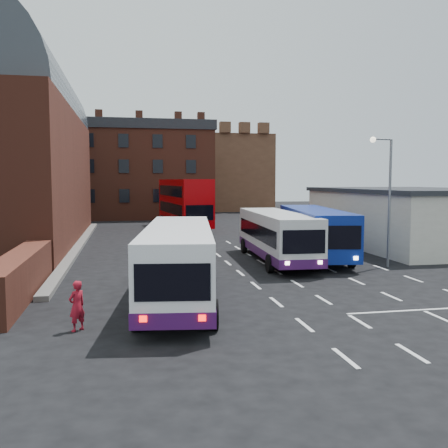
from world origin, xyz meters
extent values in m
plane|color=black|center=(0.00, 0.00, 0.00)|extent=(180.00, 180.00, 0.00)
cube|color=#602B1E|center=(-10.20, 2.00, 0.90)|extent=(1.20, 10.00, 1.80)
cube|color=beige|center=(15.00, 14.00, 2.00)|extent=(10.00, 16.00, 4.00)
cube|color=#282B30|center=(15.00, 14.00, 4.10)|extent=(10.40, 16.40, 0.30)
cube|color=brown|center=(-6.00, 46.00, 5.50)|extent=(22.00, 10.00, 11.00)
cube|color=brown|center=(6.00, 66.00, 6.00)|extent=(22.00, 22.00, 12.00)
cube|color=white|center=(-3.79, 0.14, 1.76)|extent=(3.96, 11.27, 2.51)
cube|color=black|center=(-3.79, 0.14, 1.91)|extent=(3.86, 10.09, 0.90)
cylinder|color=black|center=(-4.57, 3.78, 0.50)|extent=(0.41, 1.03, 1.00)
cylinder|color=black|center=(-5.56, -3.57, 0.50)|extent=(0.41, 1.03, 1.00)
cylinder|color=black|center=(-2.08, 3.45, 0.50)|extent=(0.41, 1.03, 1.00)
cylinder|color=black|center=(-3.08, -3.91, 0.50)|extent=(0.41, 1.03, 1.00)
cube|color=silver|center=(2.92, 8.73, 1.71)|extent=(2.94, 10.84, 2.44)
cube|color=black|center=(2.92, 8.73, 1.86)|extent=(2.94, 9.65, 0.88)
cylinder|color=black|center=(3.98, 5.26, 0.49)|extent=(0.32, 0.99, 0.98)
cylinder|color=black|center=(4.31, 12.48, 0.49)|extent=(0.32, 0.99, 0.98)
cylinder|color=black|center=(1.54, 5.37, 0.49)|extent=(0.32, 0.99, 0.98)
cylinder|color=black|center=(1.88, 12.59, 0.49)|extent=(0.32, 0.99, 0.98)
cube|color=navy|center=(5.69, 9.67, 1.78)|extent=(4.17, 11.43, 2.54)
cube|color=black|center=(5.69, 9.67, 1.93)|extent=(4.05, 10.26, 0.91)
cylinder|color=black|center=(6.42, 5.96, 0.51)|extent=(0.43, 1.05, 1.02)
cylinder|color=black|center=(7.53, 13.40, 0.51)|extent=(0.43, 1.05, 1.02)
cylinder|color=black|center=(3.91, 6.34, 0.51)|extent=(0.43, 1.05, 1.02)
cylinder|color=black|center=(5.02, 13.77, 0.51)|extent=(0.43, 1.05, 1.02)
cube|color=#B10003|center=(-0.18, 29.56, 2.75)|extent=(4.09, 12.58, 4.38)
cube|color=black|center=(-0.18, 29.56, 2.13)|extent=(4.03, 11.39, 1.01)
cylinder|color=black|center=(1.63, 25.80, 0.56)|extent=(0.43, 1.15, 1.12)
cylinder|color=black|center=(0.75, 34.06, 0.56)|extent=(0.43, 1.15, 1.12)
cylinder|color=black|center=(-1.16, 25.50, 0.56)|extent=(0.43, 1.15, 1.12)
cylinder|color=black|center=(-2.04, 33.77, 0.56)|extent=(0.43, 1.15, 1.12)
cylinder|color=slate|center=(8.60, 5.91, 3.54)|extent=(0.14, 0.14, 7.08)
cylinder|color=slate|center=(7.99, 5.80, 7.08)|extent=(1.23, 0.32, 0.09)
sphere|color=#FFF2CC|center=(7.38, 5.68, 7.04)|extent=(0.32, 0.32, 0.32)
imported|color=maroon|center=(-7.42, -3.21, 0.82)|extent=(0.71, 0.69, 1.64)
imported|color=tan|center=(-5.24, -1.26, 0.88)|extent=(0.96, 0.80, 1.77)
camera|label=1|loc=(-5.81, -19.54, 4.85)|focal=40.00mm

